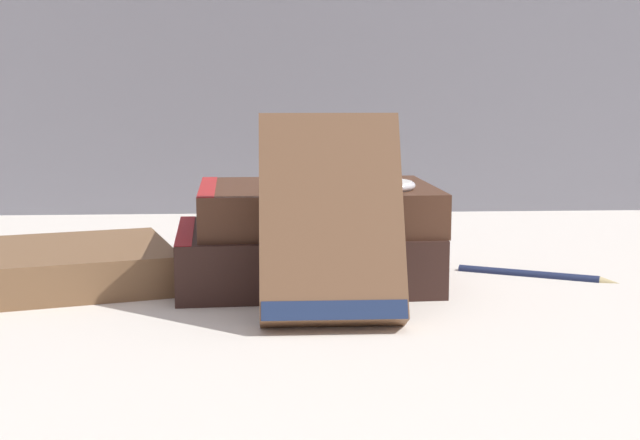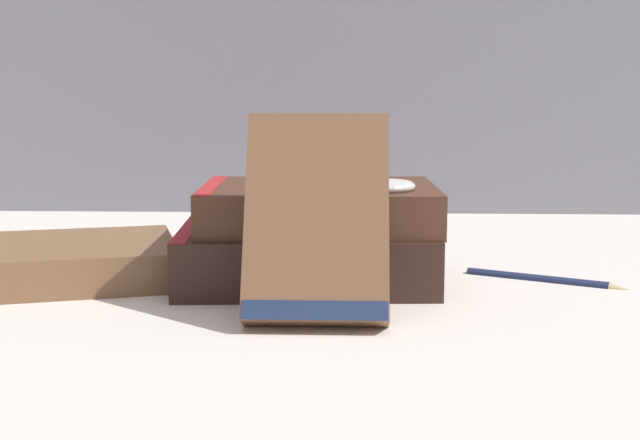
{
  "view_description": "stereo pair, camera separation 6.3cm",
  "coord_description": "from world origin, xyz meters",
  "px_view_note": "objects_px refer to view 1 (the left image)",
  "views": [
    {
      "loc": [
        -0.05,
        -0.63,
        0.15
      ],
      "look_at": [
        -0.01,
        0.02,
        0.05
      ],
      "focal_mm": 50.0,
      "sensor_mm": 36.0,
      "label": 1
    },
    {
      "loc": [
        0.02,
        -0.63,
        0.15
      ],
      "look_at": [
        -0.01,
        0.02,
        0.05
      ],
      "focal_mm": 50.0,
      "sensor_mm": 36.0,
      "label": 2
    }
  ],
  "objects_px": {
    "pocket_watch": "(381,185)",
    "reading_glasses": "(245,251)",
    "fountain_pen": "(536,271)",
    "book_side_left": "(8,270)",
    "book_leaning_front": "(331,226)",
    "book_flat_bottom": "(297,256)",
    "book_flat_top": "(310,207)"
  },
  "relations": [
    {
      "from": "pocket_watch",
      "to": "reading_glasses",
      "type": "distance_m",
      "value": 0.19
    },
    {
      "from": "pocket_watch",
      "to": "fountain_pen",
      "type": "height_order",
      "value": "pocket_watch"
    },
    {
      "from": "book_side_left",
      "to": "book_leaning_front",
      "type": "relative_size",
      "value": 1.92
    },
    {
      "from": "book_side_left",
      "to": "book_flat_bottom",
      "type": "bearing_deg",
      "value": -14.06
    },
    {
      "from": "book_side_left",
      "to": "reading_glasses",
      "type": "distance_m",
      "value": 0.22
    },
    {
      "from": "book_flat_bottom",
      "to": "reading_glasses",
      "type": "bearing_deg",
      "value": 105.74
    },
    {
      "from": "book_side_left",
      "to": "pocket_watch",
      "type": "height_order",
      "value": "pocket_watch"
    },
    {
      "from": "book_flat_bottom",
      "to": "book_leaning_front",
      "type": "distance_m",
      "value": 0.12
    },
    {
      "from": "book_leaning_front",
      "to": "reading_glasses",
      "type": "relative_size",
      "value": 1.35
    },
    {
      "from": "reading_glasses",
      "to": "fountain_pen",
      "type": "distance_m",
      "value": 0.26
    },
    {
      "from": "book_flat_top",
      "to": "book_side_left",
      "type": "height_order",
      "value": "book_flat_top"
    },
    {
      "from": "book_flat_bottom",
      "to": "pocket_watch",
      "type": "relative_size",
      "value": 3.74
    },
    {
      "from": "book_flat_top",
      "to": "pocket_watch",
      "type": "height_order",
      "value": "pocket_watch"
    },
    {
      "from": "book_side_left",
      "to": "fountain_pen",
      "type": "relative_size",
      "value": 2.19
    },
    {
      "from": "book_flat_top",
      "to": "reading_glasses",
      "type": "distance_m",
      "value": 0.14
    },
    {
      "from": "fountain_pen",
      "to": "pocket_watch",
      "type": "bearing_deg",
      "value": -139.58
    },
    {
      "from": "pocket_watch",
      "to": "reading_glasses",
      "type": "xyz_separation_m",
      "value": [
        -0.1,
        0.14,
        -0.08
      ]
    },
    {
      "from": "book_flat_top",
      "to": "book_side_left",
      "type": "xyz_separation_m",
      "value": [
        -0.22,
        -0.01,
        -0.04
      ]
    },
    {
      "from": "book_flat_top",
      "to": "book_flat_bottom",
      "type": "bearing_deg",
      "value": -157.91
    },
    {
      "from": "book_side_left",
      "to": "fountain_pen",
      "type": "xyz_separation_m",
      "value": [
        0.4,
        0.02,
        -0.01
      ]
    },
    {
      "from": "book_flat_bottom",
      "to": "book_side_left",
      "type": "relative_size",
      "value": 0.78
    },
    {
      "from": "book_flat_bottom",
      "to": "reading_glasses",
      "type": "height_order",
      "value": "book_flat_bottom"
    },
    {
      "from": "book_leaning_front",
      "to": "reading_glasses",
      "type": "distance_m",
      "value": 0.25
    },
    {
      "from": "book_flat_top",
      "to": "book_leaning_front",
      "type": "distance_m",
      "value": 0.11
    },
    {
      "from": "fountain_pen",
      "to": "reading_glasses",
      "type": "bearing_deg",
      "value": -179.39
    },
    {
      "from": "pocket_watch",
      "to": "book_flat_top",
      "type": "bearing_deg",
      "value": 154.35
    },
    {
      "from": "fountain_pen",
      "to": "book_leaning_front",
      "type": "bearing_deg",
      "value": -118.69
    },
    {
      "from": "book_flat_bottom",
      "to": "reading_glasses",
      "type": "distance_m",
      "value": 0.13
    },
    {
      "from": "pocket_watch",
      "to": "fountain_pen",
      "type": "relative_size",
      "value": 0.46
    },
    {
      "from": "book_flat_top",
      "to": "reading_glasses",
      "type": "relative_size",
      "value": 1.86
    },
    {
      "from": "book_flat_bottom",
      "to": "book_side_left",
      "type": "height_order",
      "value": "book_flat_bottom"
    },
    {
      "from": "reading_glasses",
      "to": "book_side_left",
      "type": "bearing_deg",
      "value": -155.88
    }
  ]
}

